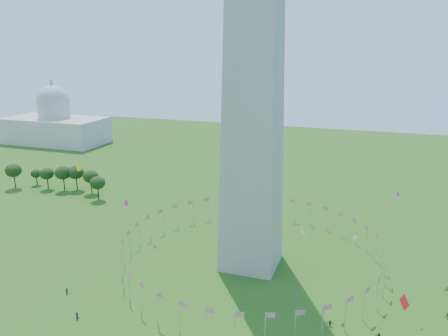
{
  "coord_description": "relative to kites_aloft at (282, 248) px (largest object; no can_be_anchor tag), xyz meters",
  "views": [
    {
      "loc": [
        32.45,
        -71.65,
        66.59
      ],
      "look_at": [
        -3.92,
        35.0,
        35.18
      ],
      "focal_mm": 35.0,
      "sensor_mm": 36.0,
      "label": 1
    }
  ],
  "objects": [
    {
      "name": "capitol_building",
      "position": [
        -195.12,
        158.16,
        2.23
      ],
      "size": [
        70.0,
        35.0,
        46.0
      ],
      "primitive_type": null,
      "color": "beige",
      "rests_on": "ground"
    },
    {
      "name": "tree_line_west",
      "position": [
        -119.58,
        68.8,
        -15.16
      ],
      "size": [
        55.67,
        15.99,
        11.96
      ],
      "color": "#254818",
      "rests_on": "ground"
    },
    {
      "name": "flag_ring",
      "position": [
        -15.12,
        28.16,
        -16.27
      ],
      "size": [
        80.24,
        80.24,
        9.0
      ],
      "color": "silver",
      "rests_on": "ground"
    },
    {
      "name": "kites_aloft",
      "position": [
        0.0,
        0.0,
        0.0
      ],
      "size": [
        97.69,
        75.23,
        34.06
      ],
      "color": "white",
      "rests_on": "ground"
    }
  ]
}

